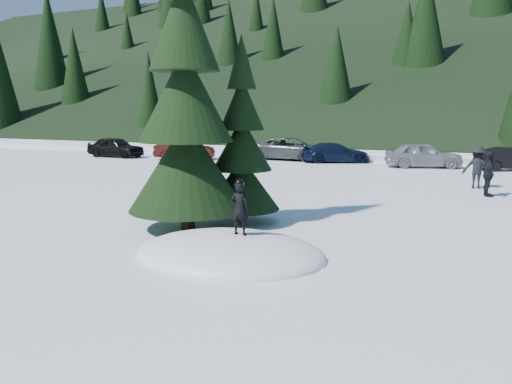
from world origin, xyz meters
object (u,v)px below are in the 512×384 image
at_px(child_skier, 240,209).
at_px(adult_1, 489,174).
at_px(spruce_tall, 186,108).
at_px(car_2, 291,149).
at_px(adult_2, 477,167).
at_px(car_4, 423,155).
at_px(car_3, 335,153).
at_px(car_0, 116,147).
at_px(car_5, 512,159).
at_px(spruce_short, 242,151).
at_px(car_1, 185,150).

xyz_separation_m(child_skier, adult_1, (5.31, 10.83, -0.22)).
bearing_deg(spruce_tall, car_2, 101.58).
height_order(adult_2, car_4, adult_2).
bearing_deg(car_3, adult_2, -158.13).
bearing_deg(car_0, car_4, -83.37).
bearing_deg(adult_2, car_3, -44.58).
bearing_deg(car_5, car_3, 63.30).
xyz_separation_m(adult_2, car_3, (-8.16, 7.95, -0.28)).
distance_m(car_0, car_2, 12.32).
distance_m(spruce_short, car_4, 17.41).
relative_size(spruce_short, car_0, 1.30).
distance_m(car_4, car_5, 4.59).
relative_size(car_1, car_2, 0.75).
bearing_deg(spruce_tall, spruce_short, 54.46).
bearing_deg(spruce_short, adult_2, 57.19).
bearing_deg(spruce_short, car_0, 138.27).
relative_size(spruce_tall, car_0, 2.08).
xyz_separation_m(spruce_short, child_skier, (1.40, -3.09, -1.02)).
distance_m(spruce_short, car_2, 18.93).
bearing_deg(car_2, adult_2, -125.07).
bearing_deg(spruce_short, car_4, 78.40).
relative_size(spruce_tall, car_5, 2.25).
bearing_deg(car_2, car_3, -96.76).
xyz_separation_m(spruce_short, car_5, (8.06, 17.44, -1.47)).
xyz_separation_m(spruce_tall, adult_1, (7.71, 9.13, -2.46)).
xyz_separation_m(car_2, car_4, (8.51, -1.20, -0.01)).
bearing_deg(car_1, car_4, -108.20).
bearing_deg(car_5, adult_2, 142.11).
height_order(child_skier, adult_2, adult_2).
bearing_deg(car_1, car_5, -108.17).
xyz_separation_m(spruce_tall, car_4, (4.49, 18.40, -2.59)).
distance_m(adult_1, car_5, 9.80).
distance_m(car_0, car_1, 5.36).
bearing_deg(car_4, spruce_short, 152.31).
distance_m(child_skier, car_3, 21.09).
bearing_deg(car_2, car_0, 106.10).
distance_m(car_2, car_5, 13.10).
bearing_deg(car_5, child_skier, 137.06).
bearing_deg(child_skier, car_3, -81.23).
xyz_separation_m(spruce_short, car_0, (-16.94, 15.11, -1.40)).
height_order(car_2, car_4, car_2).
bearing_deg(spruce_short, car_3, 95.98).
xyz_separation_m(car_1, car_3, (9.74, 2.13, -0.04)).
xyz_separation_m(spruce_short, adult_1, (6.71, 7.73, -1.24)).
bearing_deg(child_skier, car_4, -96.06).
xyz_separation_m(car_3, car_5, (9.92, -0.30, 0.01)).
distance_m(spruce_tall, car_2, 20.17).
bearing_deg(adult_1, car_4, 4.26).
relative_size(adult_2, car_2, 0.34).
relative_size(car_2, car_5, 1.39).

